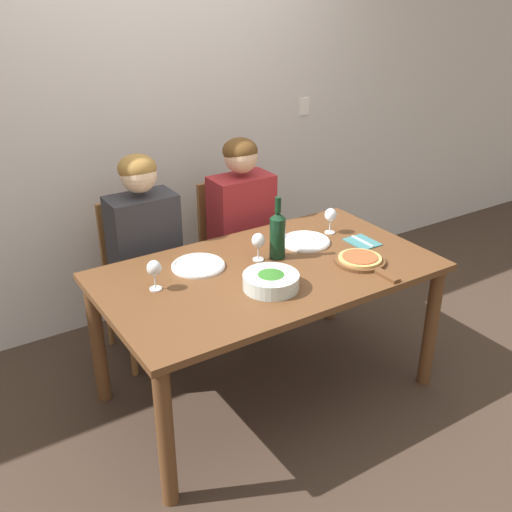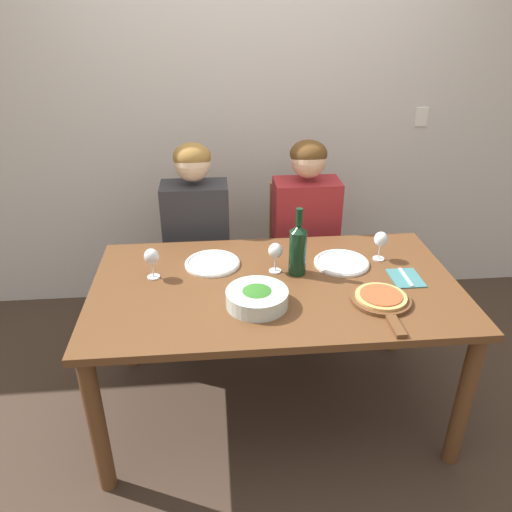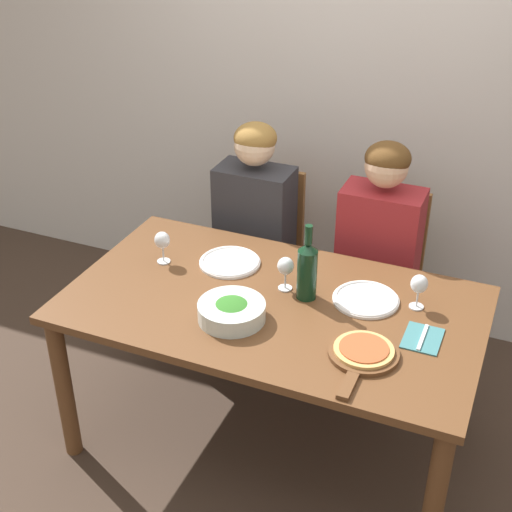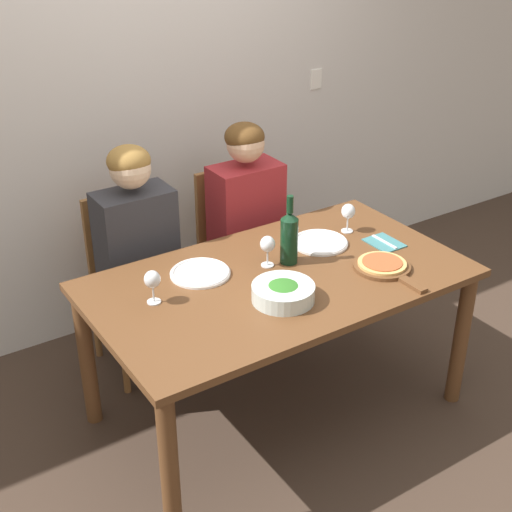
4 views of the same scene
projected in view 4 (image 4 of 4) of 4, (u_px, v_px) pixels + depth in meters
ground_plane at (277, 408)px, 3.56m from camera, size 40.00×40.00×0.00m
back_wall at (151, 87)px, 3.84m from camera, size 10.00×0.06×2.70m
dining_table at (279, 295)px, 3.26m from camera, size 1.70×0.97×0.76m
chair_left at (133, 275)px, 3.73m from camera, size 0.42×0.42×0.93m
chair_right at (237, 244)px, 4.04m from camera, size 0.42×0.42×0.93m
person_woman at (138, 241)px, 3.53m from camera, size 0.47×0.51×1.24m
person_man at (248, 212)px, 3.85m from camera, size 0.47×0.51×1.24m
wine_bottle at (289, 236)px, 3.27m from camera, size 0.08×0.08×0.33m
broccoli_bowl at (283, 292)px, 3.01m from camera, size 0.27×0.27×0.08m
dinner_plate_left at (200, 273)px, 3.22m from camera, size 0.27×0.27×0.02m
dinner_plate_right at (320, 242)px, 3.49m from camera, size 0.27×0.27×0.02m
pizza_on_board at (383, 266)px, 3.26m from camera, size 0.26×0.40×0.04m
wine_glass_left at (152, 281)px, 2.96m from camera, size 0.07×0.07×0.15m
wine_glass_right at (348, 213)px, 3.57m from camera, size 0.07×0.07×0.15m
wine_glass_centre at (268, 245)px, 3.25m from camera, size 0.07×0.07×0.15m
fork_on_napkin at (384, 243)px, 3.50m from camera, size 0.14×0.18×0.01m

